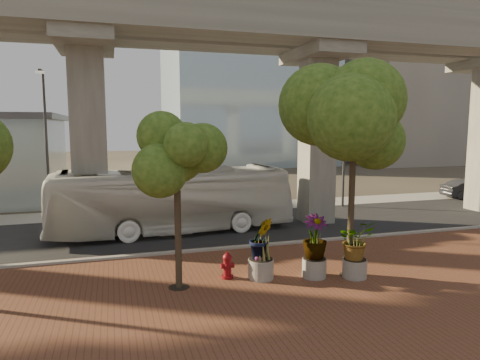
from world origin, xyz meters
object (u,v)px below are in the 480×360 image
object	(u,v)px
transit_bus	(173,200)
fire_hydrant	(227,265)
parked_car	(470,189)
planter_front	(355,243)

from	to	relation	value
transit_bus	fire_hydrant	distance (m)	7.45
parked_car	planter_front	size ratio (longest dim) A/B	2.00
transit_bus	parked_car	distance (m)	23.37
parked_car	fire_hydrant	bearing A→B (deg)	123.29
transit_bus	fire_hydrant	size ratio (longest dim) A/B	12.81
fire_hydrant	transit_bus	bearing A→B (deg)	96.97
transit_bus	planter_front	xyz separation A→B (m)	(5.26, -8.54, -0.37)
planter_front	transit_bus	bearing A→B (deg)	121.62
transit_bus	parked_car	size ratio (longest dim) A/B	2.92
fire_hydrant	planter_front	world-z (taller)	planter_front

